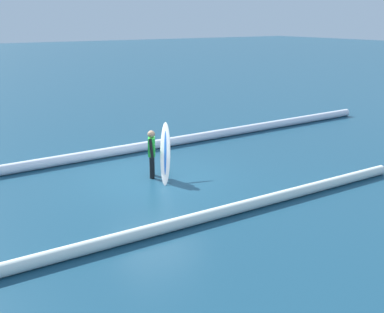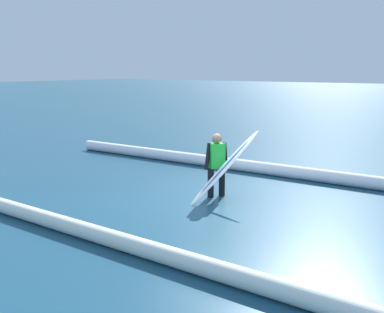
# 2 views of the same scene
# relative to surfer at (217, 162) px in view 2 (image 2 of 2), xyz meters

# --- Properties ---
(ground_plane) EXTENTS (165.95, 165.95, 0.00)m
(ground_plane) POSITION_rel_surfer_xyz_m (-0.03, 0.10, -0.79)
(ground_plane) COLOR navy
(surfer) EXTENTS (0.34, 0.56, 1.42)m
(surfer) POSITION_rel_surfer_xyz_m (0.00, 0.00, 0.00)
(surfer) COLOR black
(surfer) RESTS_ON ground_plane
(surfboard) EXTENTS (1.09, 1.54, 1.52)m
(surfboard) POSITION_rel_surfer_xyz_m (-0.34, 0.20, -0.04)
(surfboard) COLOR white
(surfboard) RESTS_ON ground_plane
(wave_crest_foreground) EXTENTS (19.08, 0.60, 0.33)m
(wave_crest_foreground) POSITION_rel_surfer_xyz_m (-2.63, -2.65, -0.63)
(wave_crest_foreground) COLOR white
(wave_crest_foreground) RESTS_ON ground_plane
(wave_crest_midground) EXTENTS (17.05, 0.53, 0.28)m
(wave_crest_midground) POSITION_rel_surfer_xyz_m (2.56, 3.45, -0.65)
(wave_crest_midground) COLOR white
(wave_crest_midground) RESTS_ON ground_plane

